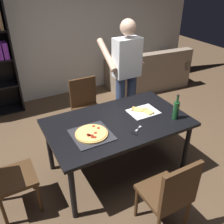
# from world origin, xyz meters

# --- Properties ---
(ground_plane) EXTENTS (12.00, 12.00, 0.00)m
(ground_plane) POSITION_xyz_m (0.00, 0.00, 0.00)
(ground_plane) COLOR brown
(back_wall) EXTENTS (6.40, 0.10, 2.80)m
(back_wall) POSITION_xyz_m (0.00, 2.60, 1.40)
(back_wall) COLOR silver
(back_wall) RESTS_ON ground_plane
(dining_table) EXTENTS (1.67, 1.00, 0.75)m
(dining_table) POSITION_xyz_m (0.00, 0.00, 0.68)
(dining_table) COLOR black
(dining_table) RESTS_ON ground_plane
(chair_near_camera) EXTENTS (0.42, 0.42, 0.90)m
(chair_near_camera) POSITION_xyz_m (-0.00, -0.98, 0.51)
(chair_near_camera) COLOR #472D19
(chair_near_camera) RESTS_ON ground_plane
(chair_far_side) EXTENTS (0.42, 0.42, 0.90)m
(chair_far_side) POSITION_xyz_m (0.00, 0.98, 0.51)
(chair_far_side) COLOR #472D19
(chair_far_side) RESTS_ON ground_plane
(chair_left_end) EXTENTS (0.42, 0.42, 0.90)m
(chair_left_end) POSITION_xyz_m (-1.32, 0.00, 0.51)
(chair_left_end) COLOR #472D19
(chair_left_end) RESTS_ON ground_plane
(couch) EXTENTS (1.76, 0.98, 0.85)m
(couch) POSITION_xyz_m (1.90, 1.99, 0.30)
(couch) COLOR gray
(couch) RESTS_ON ground_plane
(person_serving_pizza) EXTENTS (0.55, 0.54, 1.75)m
(person_serving_pizza) POSITION_xyz_m (0.57, 0.76, 1.00)
(person_serving_pizza) COLOR #38476B
(person_serving_pizza) RESTS_ON ground_plane
(pepperoni_pizza_on_tray) EXTENTS (0.42, 0.42, 0.04)m
(pepperoni_pizza_on_tray) POSITION_xyz_m (-0.39, -0.11, 0.77)
(pepperoni_pizza_on_tray) COLOR #2D2D33
(pepperoni_pizza_on_tray) RESTS_ON dining_table
(pizza_slices_on_towel) EXTENTS (0.36, 0.28, 0.03)m
(pizza_slices_on_towel) POSITION_xyz_m (0.38, 0.04, 0.76)
(pizza_slices_on_towel) COLOR white
(pizza_slices_on_towel) RESTS_ON dining_table
(wine_bottle) EXTENTS (0.07, 0.07, 0.32)m
(wine_bottle) POSITION_xyz_m (0.63, -0.27, 0.87)
(wine_bottle) COLOR #194723
(wine_bottle) RESTS_ON dining_table
(kitchen_scissors) EXTENTS (0.19, 0.14, 0.01)m
(kitchen_scissors) POSITION_xyz_m (0.06, -0.28, 0.76)
(kitchen_scissors) COLOR silver
(kitchen_scissors) RESTS_ON dining_table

